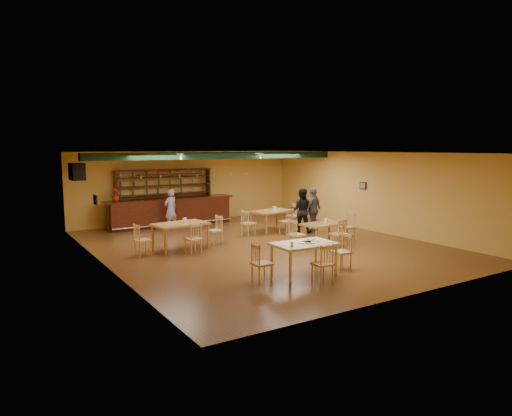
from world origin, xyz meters
TOP-DOWN VIEW (x-y plane):
  - floor at (0.00, 0.00)m, footprint 12.00×12.00m
  - ceiling_beam at (0.00, 2.80)m, footprint 10.00×0.30m
  - track_rail_left at (-1.80, 3.40)m, footprint 0.05×2.50m
  - track_rail_right at (1.40, 3.40)m, footprint 0.05×2.50m
  - ac_unit at (-4.80, 4.20)m, footprint 0.34×0.70m
  - picture_left at (-4.97, 1.00)m, footprint 0.04×0.34m
  - picture_right at (4.97, 0.50)m, footprint 0.04×0.34m
  - bar_counter at (-1.11, 5.15)m, footprint 5.28×0.85m
  - back_bar_hutch at (-1.11, 5.78)m, footprint 4.08×0.40m
  - poinsettia at (-3.30, 5.15)m, footprint 0.38×0.38m
  - dining_table_a at (-2.48, 0.84)m, footprint 1.76×1.18m
  - dining_table_b at (1.69, 1.95)m, footprint 1.77×1.30m
  - dining_table_d at (1.79, -0.93)m, footprint 1.47×0.95m
  - near_table at (-1.02, -3.53)m, footprint 1.57×1.04m
  - pizza_tray at (-0.91, -3.53)m, footprint 0.53×0.53m
  - parmesan_shaker at (-1.51, -3.69)m, footprint 0.08×0.08m
  - napkin_stack at (-0.64, -3.31)m, footprint 0.24×0.21m
  - pizza_server at (-0.75, -3.47)m, footprint 0.30×0.28m
  - side_plate at (-0.42, -3.74)m, footprint 0.23×0.23m
  - patron_bar at (-1.42, 4.33)m, footprint 0.67×0.55m
  - patron_right_a at (2.49, 1.15)m, footprint 1.02×1.02m
  - patron_right_b at (2.99, 1.07)m, footprint 1.06×0.76m

SIDE VIEW (x-z plane):
  - floor at x=0.00m, z-range 0.00..0.00m
  - dining_table_d at x=1.79m, z-range 0.00..0.71m
  - dining_table_b at x=1.69m, z-range 0.00..0.79m
  - near_table at x=-1.02m, z-range 0.00..0.82m
  - dining_table_a at x=-2.48m, z-range 0.00..0.83m
  - bar_counter at x=-1.11m, z-range 0.00..1.13m
  - patron_bar at x=-1.42m, z-range 0.00..1.57m
  - side_plate at x=-0.42m, z-range 0.82..0.83m
  - pizza_tray at x=-0.91m, z-range 0.82..0.84m
  - patron_right_a at x=2.49m, z-range 0.00..1.67m
  - patron_right_b at x=2.99m, z-range 0.00..1.67m
  - napkin_stack at x=-0.64m, z-range 0.82..0.85m
  - pizza_server at x=-0.75m, z-range 0.84..0.84m
  - parmesan_shaker at x=-1.51m, z-range 0.82..0.93m
  - back_bar_hutch at x=-1.11m, z-range 0.00..2.28m
  - poinsettia at x=-3.30m, z-range 1.13..1.66m
  - picture_left at x=-4.97m, z-range 1.56..1.84m
  - picture_right at x=4.97m, z-range 1.56..1.84m
  - ac_unit at x=-4.80m, z-range 2.11..2.59m
  - ceiling_beam at x=0.00m, z-range 2.75..3.00m
  - track_rail_left at x=-1.80m, z-range 2.92..2.96m
  - track_rail_right at x=1.40m, z-range 2.92..2.96m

